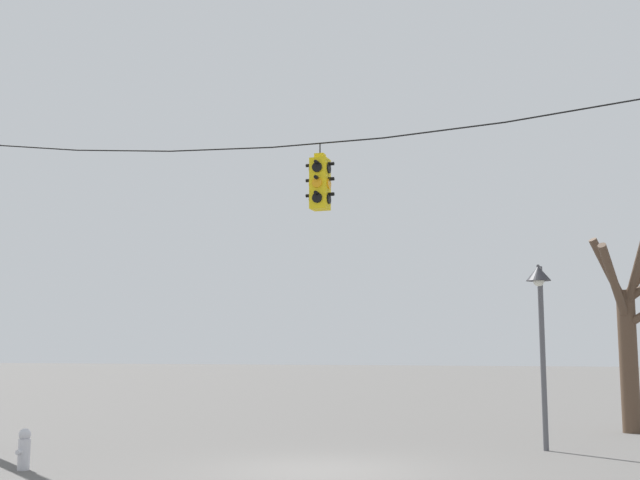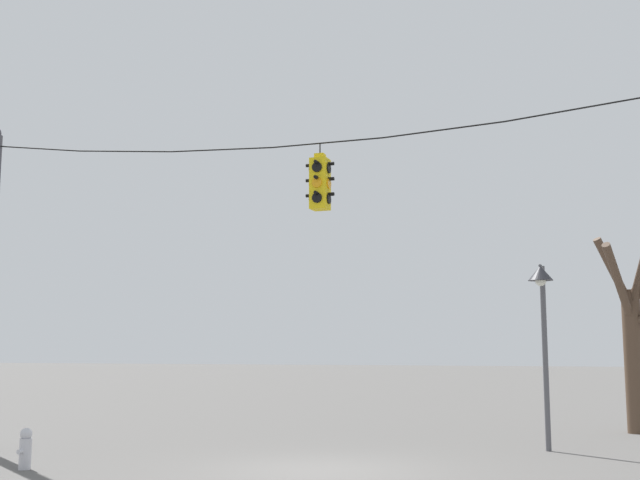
{
  "view_description": "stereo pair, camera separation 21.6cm",
  "coord_description": "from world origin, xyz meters",
  "views": [
    {
      "loc": [
        4.7,
        -14.36,
        2.19
      ],
      "look_at": [
        -0.13,
        0.32,
        4.31
      ],
      "focal_mm": 45.0,
      "sensor_mm": 36.0,
      "label": 1
    },
    {
      "loc": [
        4.9,
        -14.3,
        2.19
      ],
      "look_at": [
        -0.13,
        0.32,
        4.31
      ],
      "focal_mm": 45.0,
      "sensor_mm": 36.0,
      "label": 2
    }
  ],
  "objects": [
    {
      "name": "fire_hydrant",
      "position": [
        -5.21,
        -1.69,
        0.38
      ],
      "size": [
        0.22,
        0.3,
        0.75
      ],
      "color": "silver",
      "rests_on": "ground_plane"
    },
    {
      "name": "street_lamp",
      "position": [
        3.79,
        3.9,
        3.21
      ],
      "size": [
        0.54,
        0.92,
        4.06
      ],
      "color": "#515156",
      "rests_on": "ground_plane"
    },
    {
      "name": "traffic_light_near_right_pole",
      "position": [
        -0.13,
        0.32,
        5.44
      ],
      "size": [
        0.58,
        0.58,
        1.32
      ],
      "color": "yellow"
    },
    {
      "name": "ground_plane",
      "position": [
        0.0,
        0.0,
        0.0
      ],
      "size": [
        200.0,
        200.0,
        0.0
      ],
      "primitive_type": "plane",
      "color": "#565451"
    },
    {
      "name": "bare_tree",
      "position": [
        6.03,
        8.69,
        2.99
      ],
      "size": [
        3.34,
        2.01,
        6.11
      ],
      "color": "brown",
      "rests_on": "ground_plane"
    },
    {
      "name": "span_wire",
      "position": [
        -0.0,
        0.32,
        6.46
      ],
      "size": [
        16.19,
        0.03,
        0.65
      ],
      "color": "black"
    }
  ]
}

